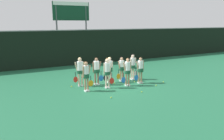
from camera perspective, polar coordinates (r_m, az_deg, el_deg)
name	(u,v)px	position (r m, az deg, el deg)	size (l,w,h in m)	color
ground_plane	(112,85)	(13.73, 0.12, -3.86)	(140.00, 140.00, 0.00)	#216642
fence_windscreen	(76,47)	(20.03, -9.27, 5.85)	(60.00, 0.08, 3.20)	black
scoreboard	(71,16)	(20.91, -10.55, 13.62)	(3.40, 0.15, 5.65)	#515156
bench_courtside	(127,64)	(18.38, 4.03, 1.59)	(1.67, 0.53, 0.47)	#B2B2B7
player_0	(86,74)	(12.29, -6.72, -1.06)	(0.64, 0.34, 1.71)	tan
player_1	(107,71)	(12.78, -1.21, -0.16)	(0.63, 0.35, 1.79)	beige
player_2	(127,70)	(13.29, 4.06, 0.04)	(0.65, 0.37, 1.72)	tan
player_3	(140,68)	(13.94, 7.40, 0.50)	(0.67, 0.39, 1.69)	tan
player_4	(80,69)	(13.33, -8.37, 0.27)	(0.67, 0.40, 1.78)	beige
player_5	(97,69)	(13.53, -4.05, 0.30)	(0.70, 0.41, 1.72)	#8C664C
player_6	(109,68)	(13.95, -0.68, 0.62)	(0.68, 0.39, 1.68)	beige
player_7	(121,67)	(14.37, 2.49, 0.77)	(0.62, 0.35, 1.63)	tan
player_8	(133,65)	(14.81, 5.44, 1.43)	(0.64, 0.36, 1.75)	beige
tennis_ball_0	(114,83)	(13.96, 0.65, -3.44)	(0.07, 0.07, 0.07)	#CCE033
tennis_ball_1	(111,98)	(11.37, -0.23, -7.20)	(0.07, 0.07, 0.07)	#CCE033
tennis_ball_2	(135,82)	(14.36, 5.90, -3.07)	(0.07, 0.07, 0.07)	#CCE033
tennis_ball_3	(139,77)	(15.55, 6.98, -1.87)	(0.07, 0.07, 0.07)	#CCE033
tennis_ball_4	(72,86)	(13.46, -10.50, -4.25)	(0.07, 0.07, 0.07)	#CCE033
tennis_ball_5	(156,85)	(13.75, 11.45, -3.95)	(0.07, 0.07, 0.07)	#CCE033
tennis_ball_6	(163,82)	(14.63, 13.24, -3.04)	(0.07, 0.07, 0.07)	#CCE033
tennis_ball_7	(142,92)	(12.38, 7.79, -5.64)	(0.07, 0.07, 0.07)	#CCE033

